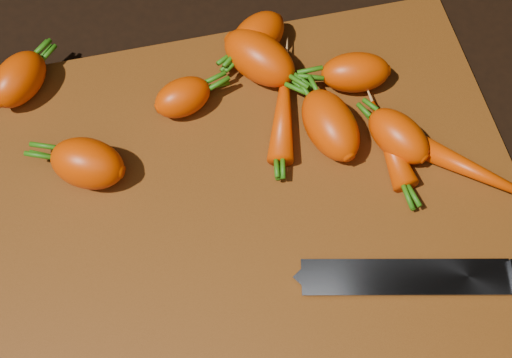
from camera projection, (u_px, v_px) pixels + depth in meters
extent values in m
cube|color=black|center=(258.00, 204.00, 0.69)|extent=(2.00, 2.00, 0.01)
cube|color=brown|center=(258.00, 200.00, 0.68)|extent=(0.50, 0.40, 0.01)
ellipsoid|color=#DA3B00|center=(18.00, 79.00, 0.71)|extent=(0.08, 0.08, 0.04)
ellipsoid|color=#DA3B00|center=(87.00, 163.00, 0.67)|extent=(0.09, 0.08, 0.05)
ellipsoid|color=#DA3B00|center=(259.00, 58.00, 0.72)|extent=(0.09, 0.10, 0.05)
ellipsoid|color=#DA3B00|center=(330.00, 125.00, 0.69)|extent=(0.06, 0.09, 0.05)
ellipsoid|color=#DA3B00|center=(257.00, 37.00, 0.74)|extent=(0.08, 0.07, 0.04)
ellipsoid|color=#DA3B00|center=(183.00, 97.00, 0.71)|extent=(0.07, 0.05, 0.04)
ellipsoid|color=#DA3B00|center=(398.00, 136.00, 0.68)|extent=(0.07, 0.08, 0.04)
ellipsoid|color=#DA3B00|center=(283.00, 106.00, 0.71)|extent=(0.06, 0.13, 0.03)
ellipsoid|color=#DA3B00|center=(479.00, 173.00, 0.67)|extent=(0.12, 0.11, 0.02)
ellipsoid|color=#DA3B00|center=(389.00, 143.00, 0.69)|extent=(0.03, 0.10, 0.03)
ellipsoid|color=#DA3B00|center=(355.00, 72.00, 0.72)|extent=(0.07, 0.05, 0.04)
cube|color=gray|center=(301.00, 277.00, 0.63)|extent=(0.19, 0.07, 0.00)
cube|color=gray|center=(412.00, 277.00, 0.63)|extent=(0.02, 0.03, 0.01)
cube|color=black|center=(479.00, 277.00, 0.63)|extent=(0.11, 0.04, 0.02)
cylinder|color=#B2B2B7|center=(463.00, 274.00, 0.63)|extent=(0.01, 0.01, 0.00)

